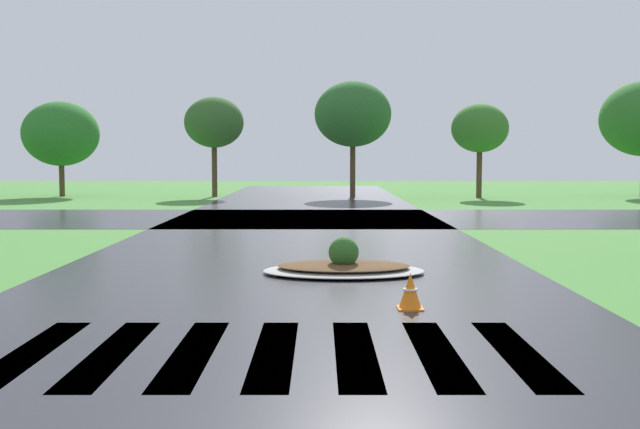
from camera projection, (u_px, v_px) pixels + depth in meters
asphalt_roadway at (296, 269)px, 14.70m from camera, size 9.15×80.00×0.01m
asphalt_cross_road at (308, 218)px, 26.60m from camera, size 90.00×8.23×0.01m
crosswalk_stripes at (277, 352)px, 8.47m from camera, size 5.85×3.03×0.01m
median_island at (346, 267)px, 14.10m from camera, size 2.97×1.93×0.68m
traffic_cone at (413, 292)px, 10.83m from camera, size 0.36×0.36×0.52m
background_treeline at (343, 124)px, 39.76m from camera, size 41.86×5.70×6.05m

